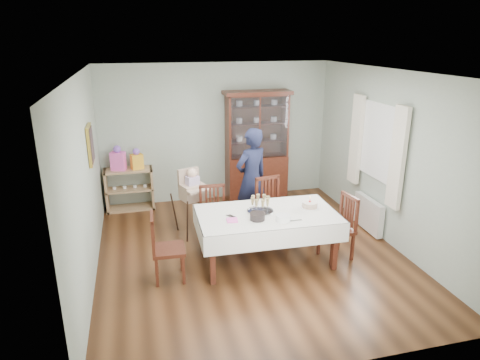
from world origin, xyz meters
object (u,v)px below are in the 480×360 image
object	(u,v)px
chair_far_left	(214,228)
woman	(251,179)
chair_end_left	(168,260)
china_cabinet	(257,145)
gift_bag_pink	(118,159)
chair_end_right	(337,239)
dining_table	(267,237)
champagne_tray	(260,207)
sideboard	(130,189)
high_chair	(193,207)
birthday_cake	(310,205)
chair_far_right	(272,221)
gift_bag_orange	(137,160)

from	to	relation	value
chair_far_left	woman	distance (m)	1.11
chair_far_left	chair_end_left	distance (m)	1.16
china_cabinet	gift_bag_pink	bearing A→B (deg)	179.97
gift_bag_pink	chair_end_right	bearing A→B (deg)	-40.52
dining_table	woman	size ratio (longest dim) A/B	1.16
chair_end_left	champagne_tray	distance (m)	1.48
sideboard	high_chair	world-z (taller)	high_chair
china_cabinet	woman	xyz separation A→B (m)	(-0.47, -1.29, -0.25)
woman	gift_bag_pink	size ratio (longest dim) A/B	3.72
high_chair	birthday_cake	xyz separation A→B (m)	(1.55, -1.23, 0.37)
chair_far_right	high_chair	xyz separation A→B (m)	(-1.20, 0.56, 0.14)
sideboard	chair_far_left	xyz separation A→B (m)	(1.27, -1.86, -0.12)
china_cabinet	birthday_cake	size ratio (longest dim) A/B	8.41
chair_far_right	birthday_cake	size ratio (longest dim) A/B	3.89
dining_table	gift_bag_orange	size ratio (longest dim) A/B	5.13
chair_far_left	chair_far_right	bearing A→B (deg)	4.44
sideboard	birthday_cake	distance (m)	3.64
chair_far_right	champagne_tray	bearing A→B (deg)	-132.47
chair_end_right	birthday_cake	distance (m)	0.67
china_cabinet	high_chair	xyz separation A→B (m)	(-1.47, -1.28, -0.68)
chair_end_right	gift_bag_orange	xyz separation A→B (m)	(-2.80, 2.68, 0.69)
high_chair	gift_bag_orange	size ratio (longest dim) A/B	2.85
birthday_cake	dining_table	bearing A→B (deg)	-177.64
high_chair	champagne_tray	size ratio (longest dim) A/B	2.92
woman	champagne_tray	world-z (taller)	woman
chair_end_right	woman	world-z (taller)	woman
chair_far_right	chair_end_left	distance (m)	1.95
china_cabinet	champagne_tray	distance (m)	2.57
sideboard	chair_end_right	size ratio (longest dim) A/B	0.94
chair_far_right	chair_end_left	size ratio (longest dim) A/B	1.06
chair_far_left	chair_far_right	distance (m)	0.96
gift_bag_orange	gift_bag_pink	bearing A→B (deg)	180.00
chair_far_right	chair_end_right	distance (m)	1.12
birthday_cake	gift_bag_pink	distance (m)	3.72
dining_table	gift_bag_pink	bearing A→B (deg)	129.41
chair_far_right	champagne_tray	size ratio (longest dim) A/B	2.61
sideboard	champagne_tray	world-z (taller)	champagne_tray
gift_bag_orange	china_cabinet	bearing A→B (deg)	-0.04
sideboard	chair_far_right	distance (m)	2.91
chair_far_left	gift_bag_pink	world-z (taller)	gift_bag_pink
chair_end_left	gift_bag_orange	distance (m)	2.79
chair_far_left	chair_end_right	world-z (taller)	chair_end_right
chair_far_left	gift_bag_orange	xyz separation A→B (m)	(-1.10, 1.84, 0.69)
chair_far_right	champagne_tray	distance (m)	0.92
high_chair	chair_end_right	bearing A→B (deg)	-55.53
woman	high_chair	world-z (taller)	woman
woman	champagne_tray	bearing A→B (deg)	56.25
woman	gift_bag_orange	distance (m)	2.27
chair_end_right	birthday_cake	bearing A→B (deg)	-121.90
gift_bag_orange	chair_far_right	bearing A→B (deg)	-41.75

